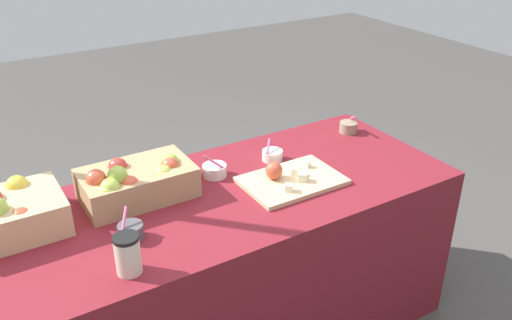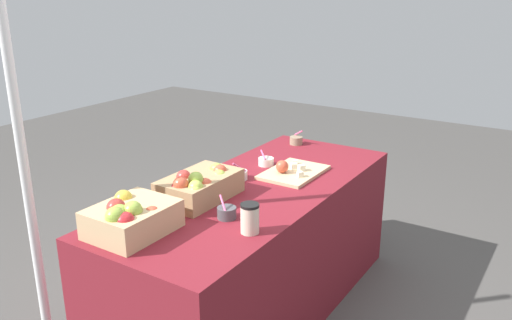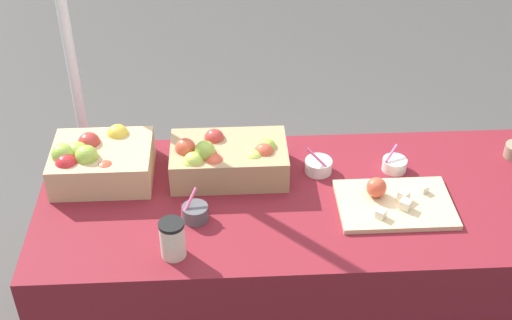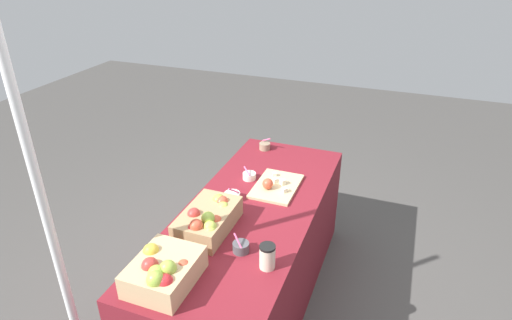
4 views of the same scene
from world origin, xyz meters
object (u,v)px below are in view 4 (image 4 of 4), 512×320
Objects in this scene: cutting_board_front at (275,186)px; sample_bowl_extra at (241,247)px; sample_bowl_far at (265,146)px; tent_pole at (49,228)px; apple_crate_middle at (208,219)px; sample_bowl_mid at (232,196)px; apple_crate_left at (164,271)px; coffee_cup at (267,257)px; sample_bowl_near at (249,176)px.

cutting_board_front is 0.68m from sample_bowl_extra.
sample_bowl_far is 0.05× the size of tent_pole.
cutting_board_front is at bearing -153.55° from sample_bowl_far.
tent_pole reaches higher than sample_bowl_extra.
apple_crate_middle is 3.93× the size of sample_bowl_mid.
sample_bowl_extra is at bearing -177.02° from cutting_board_front.
apple_crate_middle is 0.34m from sample_bowl_mid.
cutting_board_front is 3.70× the size of sample_bowl_extra.
apple_crate_left is at bearing 178.99° from apple_crate_middle.
coffee_cup is at bearing -141.13° from sample_bowl_mid.
apple_crate_middle is (0.45, -0.01, -0.00)m from apple_crate_left.
coffee_cup is at bearing -64.26° from tent_pole.
apple_crate_left is at bearing 168.25° from cutting_board_front.
apple_crate_left is 1.07m from sample_bowl_near.
sample_bowl_extra reaches higher than cutting_board_front.
apple_crate_left is 0.55m from tent_pole.
sample_bowl_extra is 0.05× the size of tent_pole.
sample_bowl_far is (1.09, 0.06, -0.05)m from apple_crate_middle.
coffee_cup is (-1.27, -0.47, 0.04)m from sample_bowl_far.
coffee_cup is (-0.51, -0.41, 0.04)m from sample_bowl_mid.
sample_bowl_far is at bearing 26.45° from cutting_board_front.
sample_bowl_mid is at bearing 38.87° from coffee_cup.
tent_pole is (-0.43, 0.89, 0.24)m from coffee_cup.
sample_bowl_far reaches higher than cutting_board_front.
sample_bowl_mid and sample_bowl_extra have the same top height.
tent_pole is at bearing 107.63° from apple_crate_left.
apple_crate_left reaches higher than sample_bowl_extra.
sample_bowl_far is 0.98× the size of sample_bowl_extra.
tent_pole is (-0.60, 0.48, 0.23)m from apple_crate_middle.
sample_bowl_extra is at bearing -166.13° from sample_bowl_far.
cutting_board_front is (1.02, -0.21, -0.06)m from apple_crate_left.
sample_bowl_near is (1.07, -0.01, -0.05)m from apple_crate_left.
apple_crate_left is 3.89× the size of sample_bowl_near.
apple_crate_middle is at bearing -1.01° from apple_crate_left.
apple_crate_middle is 0.44m from coffee_cup.
coffee_cup is (-0.17, -0.41, -0.01)m from apple_crate_middle.
sample_bowl_far is at bearing 13.87° from sample_bowl_extra.
sample_bowl_extra is (0.34, -0.25, -0.05)m from apple_crate_left.
coffee_cup reaches higher than sample_bowl_extra.
coffee_cup is at bearing -164.59° from cutting_board_front.
apple_crate_middle is at bearing 67.02° from coffee_cup.
sample_bowl_far is at bearing 2.99° from apple_crate_middle.
sample_bowl_extra is 0.92m from tent_pole.
tent_pole reaches higher than apple_crate_middle.
cutting_board_front is at bearing -103.70° from sample_bowl_near.
apple_crate_middle reaches higher than sample_bowl_extra.
apple_crate_middle is 0.81m from tent_pole.
sample_bowl_extra is at bearing 68.80° from coffee_cup.
sample_bowl_extra is 0.81× the size of coffee_cup.
sample_bowl_near is 0.87× the size of sample_bowl_far.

